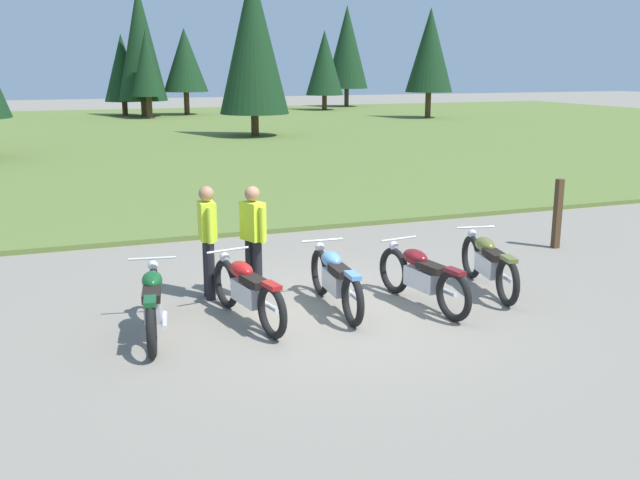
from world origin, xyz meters
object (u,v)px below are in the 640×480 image
object	(u,v)px
rider_checking_bike	(208,235)
trail_marker_post	(558,214)
motorcycle_sky_blue	(335,279)
motorcycle_olive	(488,263)
rider_near_row_end	(253,235)
motorcycle_maroon	(422,276)
motorcycle_british_green	(153,303)
motorcycle_red	(247,290)

from	to	relation	value
rider_checking_bike	trail_marker_post	world-z (taller)	rider_checking_bike
motorcycle_sky_blue	motorcycle_olive	world-z (taller)	same
motorcycle_olive	rider_near_row_end	world-z (taller)	rider_near_row_end
rider_near_row_end	trail_marker_post	size ratio (longest dim) A/B	1.28
motorcycle_maroon	rider_checking_bike	size ratio (longest dim) A/B	1.25
motorcycle_maroon	trail_marker_post	xyz separation A→B (m)	(3.98, 2.09, 0.22)
motorcycle_british_green	motorcycle_olive	world-z (taller)	same
motorcycle_british_green	motorcycle_red	xyz separation A→B (m)	(1.25, 0.08, 0.00)
motorcycle_british_green	rider_checking_bike	world-z (taller)	rider_checking_bike
motorcycle_red	trail_marker_post	world-z (taller)	trail_marker_post
motorcycle_red	trail_marker_post	size ratio (longest dim) A/B	1.59
motorcycle_british_green	rider_checking_bike	xyz separation A→B (m)	(0.99, 1.27, 0.51)
rider_checking_bike	rider_near_row_end	bearing A→B (deg)	-20.73
rider_near_row_end	motorcycle_red	bearing A→B (deg)	-110.50
motorcycle_red	trail_marker_post	xyz separation A→B (m)	(6.47, 1.85, 0.22)
motorcycle_maroon	motorcycle_olive	distance (m)	1.32
motorcycle_sky_blue	motorcycle_olive	size ratio (longest dim) A/B	1.01
motorcycle_british_green	motorcycle_maroon	world-z (taller)	same
rider_checking_bike	motorcycle_sky_blue	bearing A→B (deg)	-35.89
motorcycle_sky_blue	trail_marker_post	world-z (taller)	trail_marker_post
motorcycle_british_green	motorcycle_sky_blue	bearing A→B (deg)	3.28
trail_marker_post	rider_checking_bike	bearing A→B (deg)	-174.36
motorcycle_red	motorcycle_sky_blue	bearing A→B (deg)	2.86
motorcycle_olive	rider_checking_bike	size ratio (longest dim) A/B	1.25
rider_near_row_end	rider_checking_bike	bearing A→B (deg)	159.27
motorcycle_red	motorcycle_maroon	distance (m)	2.50
motorcycle_red	rider_checking_bike	world-z (taller)	rider_checking_bike
rider_checking_bike	motorcycle_red	bearing A→B (deg)	-77.60
motorcycle_sky_blue	rider_near_row_end	distance (m)	1.39
motorcycle_british_green	rider_near_row_end	size ratio (longest dim) A/B	1.25
rider_checking_bike	trail_marker_post	size ratio (longest dim) A/B	1.28
motorcycle_red	rider_near_row_end	xyz separation A→B (m)	(0.36, 0.95, 0.51)
motorcycle_red	rider_near_row_end	bearing A→B (deg)	69.50
motorcycle_sky_blue	trail_marker_post	size ratio (longest dim) A/B	1.61
motorcycle_red	motorcycle_sky_blue	size ratio (longest dim) A/B	0.99
motorcycle_sky_blue	motorcycle_maroon	size ratio (longest dim) A/B	1.00
motorcycle_maroon	rider_near_row_end	world-z (taller)	rider_near_row_end
motorcycle_sky_blue	motorcycle_olive	bearing A→B (deg)	-0.62
motorcycle_british_green	motorcycle_sky_blue	xyz separation A→B (m)	(2.54, 0.15, 0.00)
motorcycle_british_green	rider_near_row_end	world-z (taller)	rider_near_row_end
motorcycle_british_green	trail_marker_post	bearing A→B (deg)	14.05
trail_marker_post	motorcycle_olive	bearing A→B (deg)	-146.03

